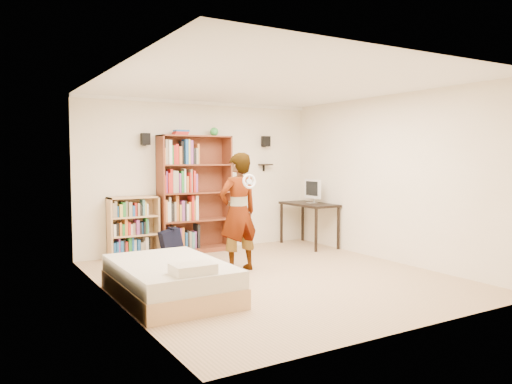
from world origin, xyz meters
TOP-DOWN VIEW (x-y plane):
  - ground at (0.00, 0.00)m, footprint 4.50×5.00m
  - room_shell at (0.00, 0.00)m, footprint 4.52×5.02m
  - crown_molding at (0.00, 0.00)m, footprint 4.50×5.00m
  - speaker_left at (-1.05, 2.40)m, footprint 0.14×0.12m
  - speaker_right at (1.35, 2.40)m, footprint 0.14×0.12m
  - wall_shelf at (1.35, 2.41)m, footprint 0.25×0.16m
  - tall_bookshelf at (-0.19, 2.31)m, footprint 1.31×0.38m
  - low_bookshelf at (-1.30, 2.34)m, footprint 0.83×0.31m
  - computer_desk at (1.93, 1.77)m, footprint 0.60×1.20m
  - imac at (1.98, 1.75)m, footprint 0.10×0.45m
  - daybed at (-1.63, -0.21)m, footprint 1.19×1.84m
  - person at (-0.23, 0.63)m, footprint 0.68×0.48m
  - wii_wheel at (-0.23, 0.30)m, footprint 0.22×0.08m
  - navy_bag at (-0.76, 2.01)m, footprint 0.39×0.27m

SIDE VIEW (x-z plane):
  - ground at x=0.00m, z-range -0.01..0.01m
  - navy_bag at x=-0.76m, z-range 0.00..0.50m
  - daybed at x=-1.63m, z-range 0.00..0.54m
  - computer_desk at x=1.93m, z-range 0.00..0.82m
  - low_bookshelf at x=-1.30m, z-range 0.00..1.04m
  - person at x=-0.23m, z-range 0.00..1.76m
  - tall_bookshelf at x=-0.19m, z-range 0.00..2.07m
  - imac at x=1.98m, z-range 0.82..1.27m
  - wii_wheel at x=-0.23m, z-range 1.24..1.46m
  - wall_shelf at x=1.35m, z-range 1.54..1.56m
  - room_shell at x=0.00m, z-range 0.41..3.12m
  - speaker_left at x=-1.05m, z-range 1.90..2.10m
  - speaker_right at x=1.35m, z-range 1.90..2.10m
  - crown_molding at x=0.00m, z-range 2.64..2.70m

